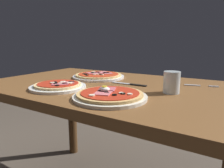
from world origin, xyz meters
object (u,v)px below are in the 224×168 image
Objects in this scene: water_glass_near at (172,84)px; pizza_foreground at (110,95)px; knife at (131,84)px; dining_table at (109,104)px; pizza_across_right at (98,76)px; fork at (198,86)px; pizza_across_left at (58,86)px.

pizza_foreground is at bearing -130.46° from water_glass_near.
dining_table is at bearing -158.43° from knife.
pizza_foreground is 0.92× the size of pizza_across_right.
water_glass_near is 0.23m from knife.
fork is 0.80× the size of knife.
dining_table is 0.28m from pizza_across_left.
pizza_across_left is at bearing 175.48° from pizza_foreground.
fork is 0.33m from knife.
pizza_across_left is 0.36m from knife.
knife reaches higher than fork.
water_glass_near is at bearing 21.10° from pizza_across_left.
dining_table is at bearing 176.17° from water_glass_near.
pizza_across_left is at bearing -125.72° from dining_table.
pizza_across_right is at bearing 130.36° from pizza_foreground.
pizza_foreground is at bearing -81.09° from knife.
water_glass_near is at bearing 49.54° from pizza_foreground.
pizza_across_left is (-0.30, 0.02, -0.00)m from pizza_foreground.
pizza_foreground is 0.28m from water_glass_near.
fork is at bearing 58.78° from pizza_foreground.
knife is at bearing 21.57° from dining_table.
pizza_across_left and pizza_across_right have the same top height.
pizza_across_right is 3.38× the size of water_glass_near.
dining_table is at bearing -40.22° from pizza_across_right.
pizza_across_right is 2.01× the size of fork.
pizza_foreground is 0.30m from pizza_across_left.
pizza_foreground is 0.28m from knife.
water_glass_near is 0.48× the size of knife.
pizza_across_left reaches higher than knife.
water_glass_near is 0.23m from fork.
pizza_across_left is 0.51m from water_glass_near.
dining_table is at bearing 54.28° from pizza_across_left.
dining_table is 0.30m from pizza_foreground.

